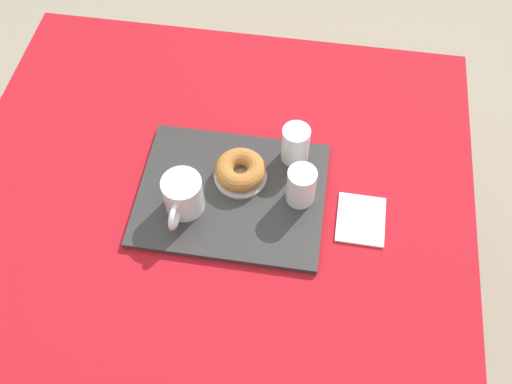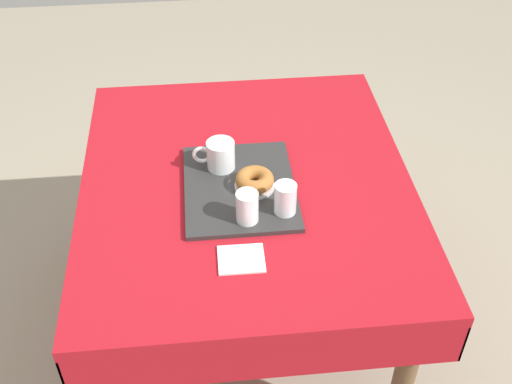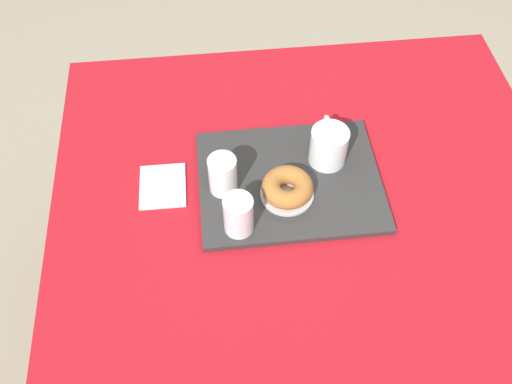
% 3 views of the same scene
% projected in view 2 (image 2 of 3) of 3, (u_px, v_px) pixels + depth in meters
% --- Properties ---
extents(ground_plane, '(6.00, 6.00, 0.00)m').
position_uv_depth(ground_plane, '(248.00, 328.00, 2.43)').
color(ground_plane, gray).
extents(dining_table, '(1.17, 1.01, 0.73)m').
position_uv_depth(dining_table, '(247.00, 203.00, 2.02)').
color(dining_table, '#A8141E').
rests_on(dining_table, ground).
extents(serving_tray, '(0.42, 0.33, 0.02)m').
position_uv_depth(serving_tray, '(240.00, 187.00, 1.91)').
color(serving_tray, '#2D2D2D').
rests_on(serving_tray, dining_table).
extents(tea_mug_left, '(0.09, 0.13, 0.09)m').
position_uv_depth(tea_mug_left, '(220.00, 156.00, 1.95)').
color(tea_mug_left, white).
rests_on(tea_mug_left, serving_tray).
extents(water_glass_near, '(0.06, 0.06, 0.09)m').
position_uv_depth(water_glass_near, '(247.00, 208.00, 1.77)').
color(water_glass_near, white).
rests_on(water_glass_near, serving_tray).
extents(water_glass_far, '(0.06, 0.06, 0.09)m').
position_uv_depth(water_glass_far, '(285.00, 199.00, 1.79)').
color(water_glass_far, white).
rests_on(water_glass_far, serving_tray).
extents(donut_plate_left, '(0.12, 0.12, 0.01)m').
position_uv_depth(donut_plate_left, '(255.00, 186.00, 1.90)').
color(donut_plate_left, silver).
rests_on(donut_plate_left, serving_tray).
extents(sugar_donut_left, '(0.11, 0.11, 0.04)m').
position_uv_depth(sugar_donut_left, '(255.00, 180.00, 1.89)').
color(sugar_donut_left, '#A3662D').
rests_on(sugar_donut_left, donut_plate_left).
extents(paper_napkin, '(0.11, 0.13, 0.01)m').
position_uv_depth(paper_napkin, '(241.00, 259.00, 1.70)').
color(paper_napkin, white).
rests_on(paper_napkin, dining_table).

